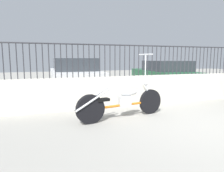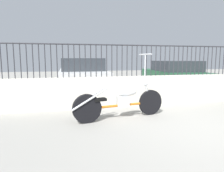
{
  "view_description": "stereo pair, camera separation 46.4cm",
  "coord_description": "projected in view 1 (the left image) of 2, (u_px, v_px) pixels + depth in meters",
  "views": [
    {
      "loc": [
        -3.18,
        -3.14,
        1.39
      ],
      "look_at": [
        -1.55,
        1.67,
        0.7
      ],
      "focal_mm": 32.0,
      "sensor_mm": 36.0,
      "label": 1
    },
    {
      "loc": [
        -2.74,
        -3.27,
        1.39
      ],
      "look_at": [
        -1.55,
        1.67,
        0.7
      ],
      "focal_mm": 32.0,
      "sensor_mm": 36.0,
      "label": 2
    }
  ],
  "objects": [
    {
      "name": "fence_railing",
      "position": [
        154.0,
        57.0,
        6.05
      ],
      "size": [
        8.97,
        0.04,
        0.9
      ],
      "color": "#2D2D33",
      "rests_on": "low_wall"
    },
    {
      "name": "car_white",
      "position": [
        74.0,
        76.0,
        8.18
      ],
      "size": [
        1.81,
        4.06,
        1.42
      ],
      "rotation": [
        0.0,
        0.0,
        1.56
      ],
      "color": "black",
      "rests_on": "ground_plane"
    },
    {
      "name": "motorcycle_orange",
      "position": [
        118.0,
        102.0,
        4.62
      ],
      "size": [
        2.3,
        0.66,
        1.52
      ],
      "rotation": [
        0.0,
        0.0,
        0.17
      ],
      "color": "black",
      "rests_on": "ground_plane"
    },
    {
      "name": "low_wall",
      "position": [
        153.0,
        90.0,
        6.19
      ],
      "size": [
        8.97,
        0.18,
        0.89
      ],
      "color": "beige",
      "rests_on": "ground_plane"
    },
    {
      "name": "ground_plane",
      "position": [
        208.0,
        126.0,
        4.15
      ],
      "size": [
        40.0,
        40.0,
        0.0
      ],
      "primitive_type": "plane",
      "color": "gray"
    },
    {
      "name": "car_green",
      "position": [
        164.0,
        75.0,
        9.27
      ],
      "size": [
        2.23,
        4.55,
        1.31
      ],
      "rotation": [
        0.0,
        0.0,
        1.45
      ],
      "color": "black",
      "rests_on": "ground_plane"
    }
  ]
}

